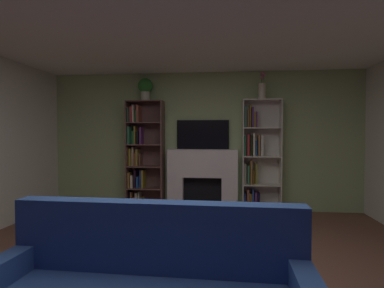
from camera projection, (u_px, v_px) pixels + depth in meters
The scene contains 9 objects.
ground_plane at pixel (177, 288), 2.88m from camera, with size 7.34×7.34×0.00m, color brown.
wall_back_accent at pixel (203, 141), 5.91m from camera, with size 5.82×0.06×2.54m, color #9EB77C.
ceiling at pixel (177, 2), 2.80m from camera, with size 5.82×6.23×0.06m, color white.
fireplace at pixel (202, 178), 5.78m from camera, with size 1.37×0.55×1.12m.
tv at pixel (203, 135), 5.85m from camera, with size 0.96×0.06×0.53m, color black.
bookshelf_left at pixel (142, 157), 5.89m from camera, with size 0.67×0.33×2.01m.
bookshelf_right at pixel (257, 158), 5.67m from camera, with size 0.67×0.32×2.01m.
potted_plant at pixel (145, 88), 5.82m from camera, with size 0.28×0.28×0.41m.
vase_with_flowers at pixel (262, 90), 5.58m from camera, with size 0.13×0.13×0.48m.
Camera 1 is at (0.45, -2.81, 1.40)m, focal length 29.72 mm.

